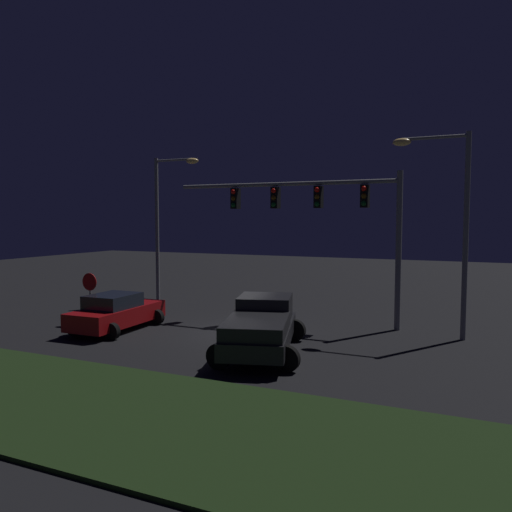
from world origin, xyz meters
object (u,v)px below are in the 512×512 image
traffic_signal_gantry (319,208)px  street_lamp_left (166,212)px  street_lamp_right (449,209)px  car_sedan (116,312)px  stop_sign (90,288)px  pickup_truck (262,323)px

traffic_signal_gantry → street_lamp_left: (-9.07, 1.70, -0.07)m
street_lamp_right → car_sedan: bearing=-162.2°
street_lamp_right → stop_sign: bearing=-165.9°
pickup_truck → car_sedan: bearing=67.7°
street_lamp_left → street_lamp_right: street_lamp_left is taller
traffic_signal_gantry → stop_sign: size_ratio=4.63×
pickup_truck → street_lamp_right: size_ratio=0.74×
street_lamp_right → stop_sign: (-14.23, -3.57, -3.38)m
pickup_truck → street_lamp_left: (-8.74, 7.13, 3.96)m
stop_sign → traffic_signal_gantry: bearing=25.5°
pickup_truck → car_sedan: 6.87m
pickup_truck → traffic_signal_gantry: bearing=-19.7°
car_sedan → traffic_signal_gantry: traffic_signal_gantry is taller
pickup_truck → street_lamp_right: 8.34m
street_lamp_right → stop_sign: size_ratio=3.48×
stop_sign → street_lamp_right: bearing=14.1°
car_sedan → traffic_signal_gantry: (7.15, 4.71, 4.29)m
street_lamp_left → street_lamp_right: (14.36, -2.40, -0.01)m
traffic_signal_gantry → stop_sign: (-8.93, -4.27, -3.47)m
stop_sign → car_sedan: bearing=-13.9°
pickup_truck → traffic_signal_gantry: (0.33, 5.44, 4.03)m
traffic_signal_gantry → street_lamp_right: size_ratio=1.33×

